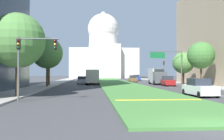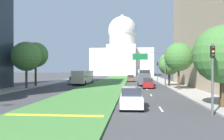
{
  "view_description": "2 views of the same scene",
  "coord_description": "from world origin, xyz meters",
  "px_view_note": "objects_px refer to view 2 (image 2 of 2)",
  "views": [
    {
      "loc": [
        -5.28,
        -10.1,
        2.31
      ],
      "look_at": [
        -0.52,
        52.84,
        3.03
      ],
      "focal_mm": 41.64,
      "sensor_mm": 36.0,
      "label": 1
    },
    {
      "loc": [
        5.4,
        -4.94,
        3.37
      ],
      "look_at": [
        0.23,
        51.99,
        3.06
      ],
      "focal_mm": 36.46,
      "sensor_mm": 36.0,
      "label": 2
    }
  ],
  "objects_px": {
    "traffic_light_near_right": "(213,70)",
    "sedan_midblock": "(148,83)",
    "sedan_lead_stopped": "(131,98)",
    "city_bus": "(83,76)",
    "sedan_far_horizon": "(131,78)",
    "street_tree_left_far": "(36,55)",
    "street_tree_right_far": "(169,64)",
    "street_tree_right_near": "(223,54)",
    "box_truck_delivery": "(144,77)",
    "sedan_very_far": "(141,77)",
    "sedan_distant": "(74,80)",
    "street_tree_left_mid": "(26,56)",
    "overhead_guide_sign": "(152,62)",
    "capitol_building": "(122,54)",
    "street_tree_right_mid": "(179,57)",
    "traffic_light_far_right": "(157,69)"
  },
  "relations": [
    {
      "from": "traffic_light_far_right",
      "to": "sedan_midblock",
      "type": "bearing_deg",
      "value": -102.88
    },
    {
      "from": "street_tree_left_far",
      "to": "sedan_far_horizon",
      "type": "bearing_deg",
      "value": 45.39
    },
    {
      "from": "street_tree_right_mid",
      "to": "sedan_far_horizon",
      "type": "height_order",
      "value": "street_tree_right_mid"
    },
    {
      "from": "street_tree_left_mid",
      "to": "street_tree_right_far",
      "type": "distance_m",
      "value": 25.92
    },
    {
      "from": "street_tree_right_near",
      "to": "city_bus",
      "type": "height_order",
      "value": "street_tree_right_near"
    },
    {
      "from": "traffic_light_near_right",
      "to": "sedan_midblock",
      "type": "relative_size",
      "value": 1.23
    },
    {
      "from": "street_tree_left_far",
      "to": "street_tree_right_far",
      "type": "bearing_deg",
      "value": 5.0
    },
    {
      "from": "street_tree_left_far",
      "to": "street_tree_right_mid",
      "type": "bearing_deg",
      "value": -12.27
    },
    {
      "from": "street_tree_right_mid",
      "to": "box_truck_delivery",
      "type": "distance_m",
      "value": 11.55
    },
    {
      "from": "sedan_far_horizon",
      "to": "sedan_very_far",
      "type": "height_order",
      "value": "sedan_very_far"
    },
    {
      "from": "street_tree_left_far",
      "to": "sedan_distant",
      "type": "bearing_deg",
      "value": 53.49
    },
    {
      "from": "traffic_light_far_right",
      "to": "overhead_guide_sign",
      "type": "height_order",
      "value": "overhead_guide_sign"
    },
    {
      "from": "overhead_guide_sign",
      "to": "sedan_distant",
      "type": "height_order",
      "value": "overhead_guide_sign"
    },
    {
      "from": "street_tree_left_mid",
      "to": "capitol_building",
      "type": "bearing_deg",
      "value": 81.46
    },
    {
      "from": "street_tree_right_near",
      "to": "sedan_midblock",
      "type": "distance_m",
      "value": 20.99
    },
    {
      "from": "street_tree_right_near",
      "to": "street_tree_left_far",
      "type": "distance_m",
      "value": 34.09
    },
    {
      "from": "sedan_distant",
      "to": "box_truck_delivery",
      "type": "distance_m",
      "value": 15.52
    },
    {
      "from": "sedan_lead_stopped",
      "to": "sedan_distant",
      "type": "relative_size",
      "value": 1.0
    },
    {
      "from": "overhead_guide_sign",
      "to": "street_tree_left_mid",
      "type": "xyz_separation_m",
      "value": [
        -21.48,
        -5.25,
        0.79
      ]
    },
    {
      "from": "street_tree_left_far",
      "to": "sedan_lead_stopped",
      "type": "distance_m",
      "value": 29.2
    },
    {
      "from": "street_tree_left_mid",
      "to": "city_bus",
      "type": "relative_size",
      "value": 0.72
    },
    {
      "from": "sedan_far_horizon",
      "to": "city_bus",
      "type": "height_order",
      "value": "city_bus"
    },
    {
      "from": "sedan_lead_stopped",
      "to": "sedan_distant",
      "type": "height_order",
      "value": "sedan_lead_stopped"
    },
    {
      "from": "sedan_lead_stopped",
      "to": "overhead_guide_sign",
      "type": "bearing_deg",
      "value": 80.53
    },
    {
      "from": "sedan_distant",
      "to": "street_tree_left_mid",
      "type": "bearing_deg",
      "value": -111.69
    },
    {
      "from": "capitol_building",
      "to": "traffic_light_near_right",
      "type": "height_order",
      "value": "capitol_building"
    },
    {
      "from": "street_tree_left_far",
      "to": "street_tree_right_far",
      "type": "distance_m",
      "value": 25.61
    },
    {
      "from": "sedan_lead_stopped",
      "to": "box_truck_delivery",
      "type": "xyz_separation_m",
      "value": [
        2.39,
        26.37,
        0.85
      ]
    },
    {
      "from": "street_tree_right_far",
      "to": "city_bus",
      "type": "distance_m",
      "value": 18.39
    },
    {
      "from": "street_tree_right_near",
      "to": "street_tree_right_far",
      "type": "distance_m",
      "value": 24.22
    },
    {
      "from": "street_tree_left_far",
      "to": "street_tree_left_mid",
      "type": "bearing_deg",
      "value": -83.28
    },
    {
      "from": "street_tree_left_mid",
      "to": "sedan_lead_stopped",
      "type": "relative_size",
      "value": 1.7
    },
    {
      "from": "capitol_building",
      "to": "street_tree_right_far",
      "type": "relative_size",
      "value": 5.0
    },
    {
      "from": "box_truck_delivery",
      "to": "street_tree_right_far",
      "type": "bearing_deg",
      "value": -23.25
    },
    {
      "from": "box_truck_delivery",
      "to": "sedan_very_far",
      "type": "bearing_deg",
      "value": 88.96
    },
    {
      "from": "sedan_very_far",
      "to": "traffic_light_far_right",
      "type": "bearing_deg",
      "value": -81.63
    },
    {
      "from": "traffic_light_near_right",
      "to": "street_tree_right_mid",
      "type": "height_order",
      "value": "street_tree_right_mid"
    },
    {
      "from": "sedan_lead_stopped",
      "to": "street_tree_left_far",
      "type": "bearing_deg",
      "value": 129.66
    },
    {
      "from": "sedan_very_far",
      "to": "box_truck_delivery",
      "type": "bearing_deg",
      "value": -91.04
    },
    {
      "from": "overhead_guide_sign",
      "to": "box_truck_delivery",
      "type": "height_order",
      "value": "overhead_guide_sign"
    },
    {
      "from": "capitol_building",
      "to": "traffic_light_far_right",
      "type": "relative_size",
      "value": 6.14
    },
    {
      "from": "traffic_light_near_right",
      "to": "traffic_light_far_right",
      "type": "bearing_deg",
      "value": 90.0
    },
    {
      "from": "street_tree_right_far",
      "to": "city_bus",
      "type": "bearing_deg",
      "value": 165.78
    },
    {
      "from": "capitol_building",
      "to": "traffic_light_near_right",
      "type": "xyz_separation_m",
      "value": [
        11.15,
        -102.96,
        -7.98
      ]
    },
    {
      "from": "sedan_lead_stopped",
      "to": "city_bus",
      "type": "distance_m",
      "value": 30.7
    },
    {
      "from": "overhead_guide_sign",
      "to": "street_tree_left_mid",
      "type": "bearing_deg",
      "value": -166.25
    },
    {
      "from": "street_tree_right_near",
      "to": "sedan_midblock",
      "type": "bearing_deg",
      "value": 103.68
    },
    {
      "from": "street_tree_right_mid",
      "to": "sedan_midblock",
      "type": "relative_size",
      "value": 1.77
    },
    {
      "from": "box_truck_delivery",
      "to": "traffic_light_near_right",
      "type": "bearing_deg",
      "value": -83.19
    },
    {
      "from": "traffic_light_near_right",
      "to": "street_tree_right_far",
      "type": "distance_m",
      "value": 27.2
    }
  ]
}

